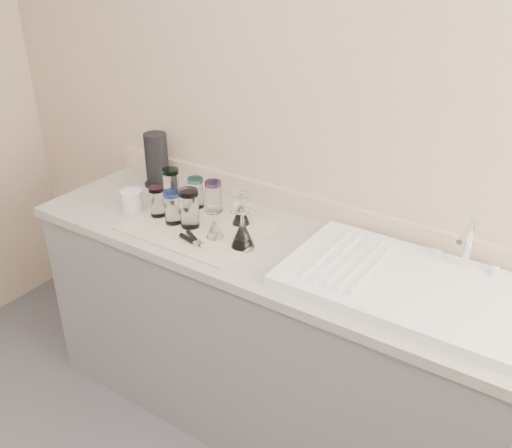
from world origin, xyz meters
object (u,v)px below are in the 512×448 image
Objects in this scene: tumbler_teal at (171,185)px; paper_towel_roll at (157,160)px; tumbler_purple at (213,197)px; can_opener at (194,241)px; tumbler_cyan at (196,192)px; white_mug at (132,201)px; tumbler_magenta at (157,201)px; goblet_front_right at (243,233)px; tumbler_blue at (173,207)px; goblet_back_left at (241,213)px; tumbler_lavender at (189,208)px; goblet_front_left at (215,228)px; sink_unit at (406,283)px.

tumbler_teal is 0.58× the size of paper_towel_roll.
can_opener is (0.10, -0.26, -0.06)m from tumbler_purple.
tumbler_cyan is 0.28m from white_mug.
tumbler_magenta is 0.45m from goblet_front_right.
tumbler_purple is 0.19m from tumbler_blue.
tumbler_blue is 0.28m from goblet_back_left.
goblet_back_left is at bearing -4.69° from tumbler_cyan.
can_opener is (-0.06, -0.24, -0.04)m from goblet_back_left.
goblet_back_left is at bearing 40.91° from tumbler_lavender.
tumbler_magenta is 1.05× the size of goblet_front_left.
paper_towel_roll is (-0.51, 0.36, 0.11)m from can_opener.
paper_towel_roll reaches higher than goblet_front_left.
tumbler_cyan is 0.95× the size of tumbler_blue.
tumbler_teal reaches higher than tumbler_blue.
sink_unit is at bearing 4.20° from white_mug.
paper_towel_roll is at bearing 109.32° from white_mug.
tumbler_cyan is 1.01× the size of goblet_back_left.
tumbler_lavender is 0.64× the size of paper_towel_roll.
tumbler_lavender is at bearing -59.00° from tumbler_cyan.
tumbler_teal reaches higher than can_opener.
tumbler_cyan is at bearing 62.44° from tumbler_magenta.
goblet_front_left is at bearing -26.58° from paper_towel_roll.
tumbler_lavender is at bearing 177.12° from goblet_front_right.
can_opener is (-0.17, -0.09, -0.05)m from goblet_front_right.
white_mug is at bearing -179.45° from tumbler_blue.
tumbler_teal reaches higher than white_mug.
tumbler_magenta is at bearing 160.18° from can_opener.
tumbler_cyan is 0.33m from paper_towel_roll.
tumbler_teal is 0.41m from goblet_front_left.
tumbler_lavender is 0.15m from goblet_front_left.
goblet_back_left is 0.19m from goblet_front_right.
paper_towel_roll reaches higher than tumbler_teal.
sink_unit is at bearing 12.26° from can_opener.
can_opener is 0.59× the size of paper_towel_roll.
sink_unit is at bearing 6.75° from goblet_front_left.
tumbler_cyan is 0.82× the size of goblet_front_right.
tumbler_cyan is 1.03× the size of white_mug.
goblet_front_right is (0.36, -0.17, -0.01)m from tumbler_cyan.
tumbler_lavender is at bearing -33.28° from tumbler_teal.
sink_unit is 5.00× the size of goblet_front_right.
tumbler_purple is 0.32m from goblet_front_right.
goblet_back_left is 0.58m from paper_towel_roll.
goblet_back_left is at bearing -11.97° from paper_towel_roll.
white_mug is (-0.31, -0.02, -0.04)m from tumbler_lavender.
goblet_front_right is at bearing 0.16° from tumbler_blue.
tumbler_magenta is at bearing 178.29° from goblet_front_right.
can_opener is at bearing -19.82° from tumbler_magenta.
goblet_front_right reaches higher than can_opener.
tumbler_teal is 0.19m from white_mug.
tumbler_lavender is at bearing 135.27° from can_opener.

